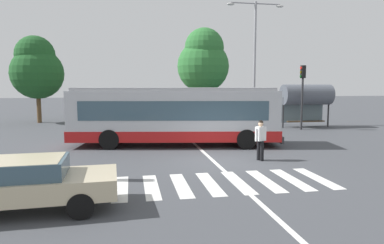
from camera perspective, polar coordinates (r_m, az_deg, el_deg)
name	(u,v)px	position (r m, az deg, el deg)	size (l,w,h in m)	color
ground_plane	(220,161)	(14.46, 4.64, -6.55)	(160.00, 160.00, 0.00)	#424449
city_transit_bus	(175,116)	(18.00, -2.90, 1.08)	(11.17, 4.29, 3.06)	black
pedestrian_crossing_street	(261,138)	(14.66, 11.42, -2.63)	(0.55, 0.38, 1.72)	black
foreground_sedan	(24,182)	(9.62, -26.37, -8.99)	(4.59, 2.04, 1.35)	black
parked_car_red	(107,114)	(29.77, -14.07, 1.32)	(2.13, 4.62, 1.35)	black
parked_car_white	(141,113)	(29.93, -8.58, 1.46)	(1.97, 4.55, 1.35)	black
parked_car_champagne	(170,113)	(29.73, -3.74, 1.48)	(2.35, 4.69, 1.35)	black
parked_car_black	(199,112)	(30.87, 1.24, 1.67)	(1.99, 4.56, 1.35)	black
parked_car_teal	(230,112)	(30.83, 6.36, 1.62)	(2.02, 4.57, 1.35)	black
traffic_light_far_corner	(302,87)	(25.64, 18.04, 5.66)	(0.33, 0.32, 4.59)	#28282B
bus_stop_shelter	(306,96)	(27.24, 18.65, 4.23)	(3.84, 1.54, 3.25)	#28282B
twin_arm_street_lamp	(255,51)	(27.92, 10.48, 11.68)	(4.65, 0.32, 9.70)	#939399
background_tree_left	(37,68)	(31.88, -24.60, 8.23)	(4.33, 4.33, 7.35)	brown
background_tree_right	(203,61)	(31.64, 1.92, 10.20)	(4.77, 4.77, 8.38)	brown
crosswalk_painted_stripes	(224,183)	(11.34, 5.39, -10.11)	(7.07, 2.70, 0.01)	silver
lane_center_line	(204,152)	(16.30, 1.97, -5.07)	(0.16, 24.00, 0.01)	silver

